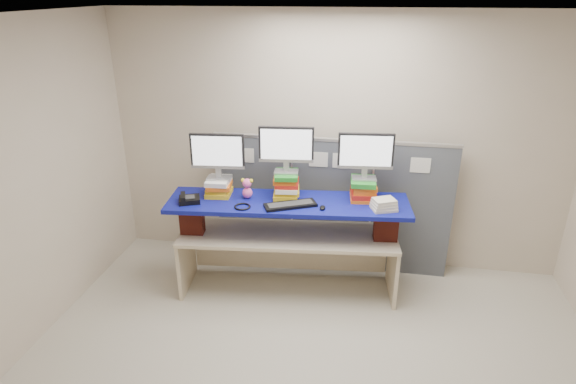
% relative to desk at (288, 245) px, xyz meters
% --- Properties ---
extents(room, '(5.00, 4.00, 2.80)m').
position_rel_desk_xyz_m(room, '(0.38, -1.22, 0.87)').
color(room, beige).
rests_on(room, ground).
extents(cubicle_partition, '(2.60, 0.06, 1.53)m').
position_rel_desk_xyz_m(cubicle_partition, '(0.38, 0.56, 0.24)').
color(cubicle_partition, '#454951').
rests_on(cubicle_partition, ground).
extents(desk, '(2.25, 0.86, 0.67)m').
position_rel_desk_xyz_m(desk, '(0.00, 0.00, 0.00)').
color(desk, beige).
rests_on(desk, ground).
extents(brick_pier_left, '(0.24, 0.15, 0.32)m').
position_rel_desk_xyz_m(brick_pier_left, '(-0.96, -0.15, 0.29)').
color(brick_pier_left, maroon).
rests_on(brick_pier_left, desk).
extents(brick_pier_right, '(0.24, 0.15, 0.32)m').
position_rel_desk_xyz_m(brick_pier_right, '(0.97, 0.05, 0.29)').
color(brick_pier_right, maroon).
rests_on(brick_pier_right, desk).
extents(blue_board, '(2.43, 0.84, 0.04)m').
position_rel_desk_xyz_m(blue_board, '(-0.00, 0.00, 0.47)').
color(blue_board, '#0E0979').
rests_on(blue_board, brick_pier_left).
extents(book_stack_left, '(0.28, 0.31, 0.18)m').
position_rel_desk_xyz_m(book_stack_left, '(-0.72, 0.04, 0.58)').
color(book_stack_left, gold).
rests_on(book_stack_left, blue_board).
extents(book_stack_center, '(0.29, 0.32, 0.26)m').
position_rel_desk_xyz_m(book_stack_center, '(-0.04, 0.11, 0.62)').
color(book_stack_center, gold).
rests_on(book_stack_center, blue_board).
extents(book_stack_right, '(0.28, 0.32, 0.21)m').
position_rel_desk_xyz_m(book_stack_right, '(0.73, 0.20, 0.60)').
color(book_stack_right, orange).
rests_on(book_stack_right, blue_board).
extents(monitor_left, '(0.54, 0.17, 0.47)m').
position_rel_desk_xyz_m(monitor_left, '(-0.71, 0.05, 0.93)').
color(monitor_left, '#9E9DA2').
rests_on(monitor_left, book_stack_left).
extents(monitor_center, '(0.54, 0.17, 0.47)m').
position_rel_desk_xyz_m(monitor_center, '(-0.04, 0.12, 1.02)').
color(monitor_center, '#9E9DA2').
rests_on(monitor_center, book_stack_center).
extents(monitor_right, '(0.54, 0.17, 0.47)m').
position_rel_desk_xyz_m(monitor_right, '(0.72, 0.19, 0.97)').
color(monitor_right, '#9E9DA2').
rests_on(monitor_right, book_stack_right).
extents(keyboard, '(0.53, 0.37, 0.03)m').
position_rel_desk_xyz_m(keyboard, '(0.04, -0.11, 0.51)').
color(keyboard, black).
rests_on(keyboard, blue_board).
extents(mouse, '(0.06, 0.10, 0.03)m').
position_rel_desk_xyz_m(mouse, '(0.36, -0.12, 0.51)').
color(mouse, black).
rests_on(mouse, blue_board).
extents(desk_phone, '(0.25, 0.24, 0.09)m').
position_rel_desk_xyz_m(desk_phone, '(-0.96, -0.19, 0.53)').
color(desk_phone, black).
rests_on(desk_phone, blue_board).
extents(headset, '(0.21, 0.21, 0.02)m').
position_rel_desk_xyz_m(headset, '(-0.41, -0.22, 0.50)').
color(headset, black).
rests_on(headset, blue_board).
extents(plush_toy, '(0.12, 0.09, 0.21)m').
position_rel_desk_xyz_m(plush_toy, '(-0.41, 0.01, 0.60)').
color(plush_toy, pink).
rests_on(plush_toy, blue_board).
extents(binder_stack, '(0.28, 0.25, 0.11)m').
position_rel_desk_xyz_m(binder_stack, '(0.93, -0.03, 0.55)').
color(binder_stack, beige).
rests_on(binder_stack, blue_board).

